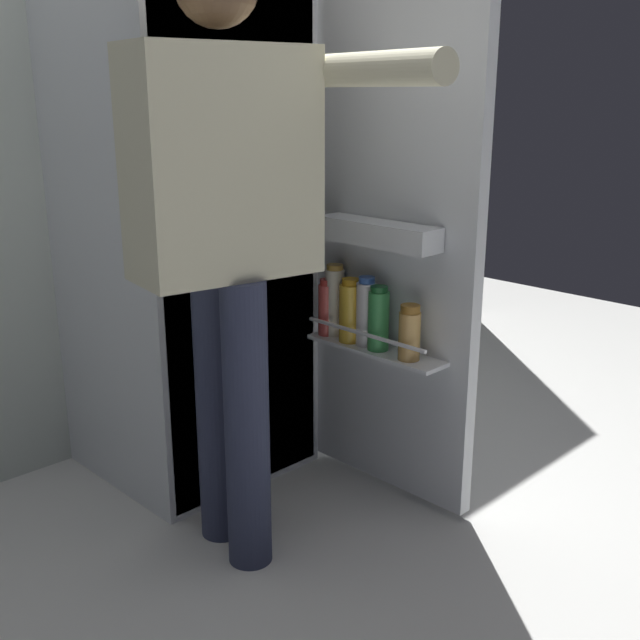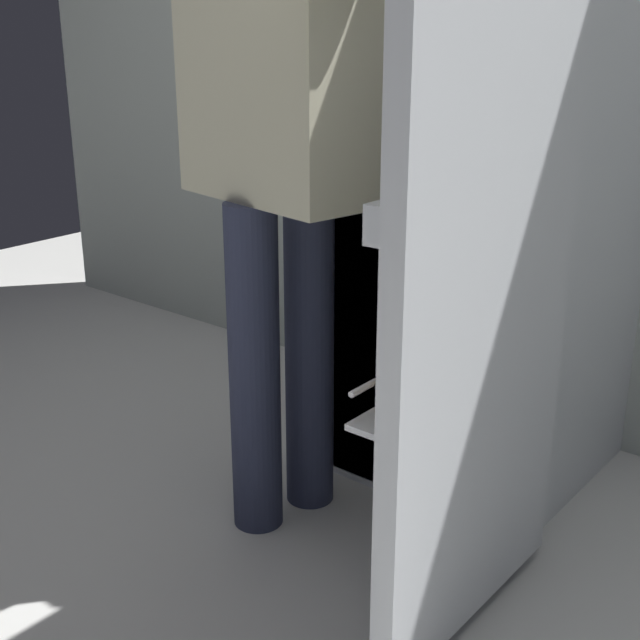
{
  "view_description": "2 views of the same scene",
  "coord_description": "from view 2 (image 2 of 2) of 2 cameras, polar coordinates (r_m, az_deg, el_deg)",
  "views": [
    {
      "loc": [
        -1.42,
        -1.51,
        1.25
      ],
      "look_at": [
        -0.01,
        -0.08,
        0.65
      ],
      "focal_mm": 43.15,
      "sensor_mm": 36.0,
      "label": 1
    },
    {
      "loc": [
        1.02,
        -1.37,
        1.18
      ],
      "look_at": [
        -0.04,
        -0.06,
        0.58
      ],
      "focal_mm": 48.1,
      "sensor_mm": 36.0,
      "label": 2
    }
  ],
  "objects": [
    {
      "name": "ground_plane",
      "position": [
        2.08,
        2.13,
        -14.94
      ],
      "size": [
        6.17,
        6.17,
        0.0
      ],
      "primitive_type": "plane",
      "color": "silver"
    },
    {
      "name": "refrigerator",
      "position": [
        2.15,
        11.34,
        10.85
      ],
      "size": [
        0.67,
        1.23,
        1.73
      ],
      "color": "silver",
      "rests_on": "ground_plane"
    },
    {
      "name": "person",
      "position": [
        1.89,
        -2.57,
        12.95
      ],
      "size": [
        0.55,
        0.81,
        1.6
      ],
      "color": "#2D334C",
      "rests_on": "ground_plane"
    }
  ]
}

